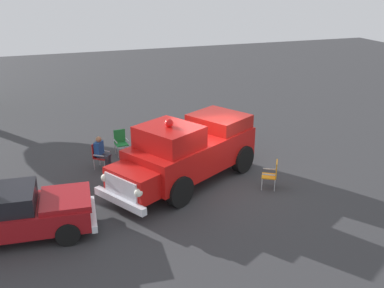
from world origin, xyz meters
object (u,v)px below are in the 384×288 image
at_px(lawn_chair_by_car, 121,140).
at_px(spectator_seated, 101,151).
at_px(lawn_chair_spare, 273,173).
at_px(lawn_chair_near_truck, 99,154).
at_px(vintage_fire_truck, 188,151).
at_px(classic_hot_rod, 15,213).

height_order(lawn_chair_by_car, spectator_seated, spectator_seated).
relative_size(lawn_chair_spare, spectator_seated, 0.79).
bearing_deg(lawn_chair_near_truck, vintage_fire_truck, -38.20).
height_order(classic_hot_rod, lawn_chair_near_truck, classic_hot_rod).
height_order(lawn_chair_by_car, lawn_chair_spare, same).
xyz_separation_m(vintage_fire_truck, spectator_seated, (-2.74, 2.16, -0.50)).
relative_size(lawn_chair_near_truck, spectator_seated, 0.79).
height_order(classic_hot_rod, lawn_chair_spare, classic_hot_rod).
bearing_deg(vintage_fire_truck, lawn_chair_near_truck, 141.80).
bearing_deg(lawn_chair_spare, classic_hot_rod, -177.93).
bearing_deg(lawn_chair_by_car, lawn_chair_spare, -48.04).
relative_size(vintage_fire_truck, lawn_chair_near_truck, 6.12).
distance_m(vintage_fire_truck, lawn_chair_by_car, 3.90).
bearing_deg(vintage_fire_truck, lawn_chair_spare, -29.55).
height_order(vintage_fire_truck, spectator_seated, vintage_fire_truck).
bearing_deg(lawn_chair_by_car, vintage_fire_truck, -62.32).
height_order(vintage_fire_truck, lawn_chair_spare, vintage_fire_truck).
bearing_deg(classic_hot_rod, spectator_seated, 52.84).
bearing_deg(lawn_chair_spare, lawn_chair_near_truck, 145.71).
xyz_separation_m(classic_hot_rod, lawn_chair_by_car, (3.94, 5.19, -0.16)).
bearing_deg(spectator_seated, lawn_chair_by_car, 52.52).
bearing_deg(lawn_chair_by_car, classic_hot_rod, -127.24).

